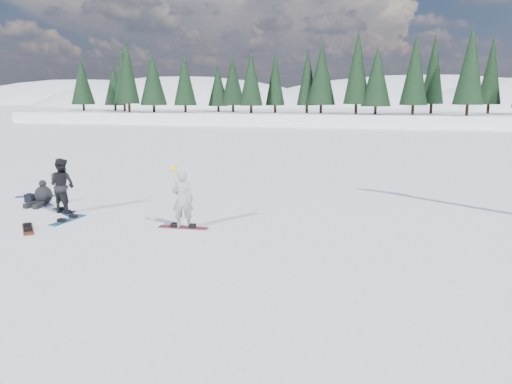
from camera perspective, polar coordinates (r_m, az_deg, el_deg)
ground at (r=16.53m, az=-14.23°, el=-2.97°), size 420.00×420.00×0.00m
alpine_backdrop at (r=204.90m, az=9.11°, el=5.85°), size 412.50×227.00×53.20m
snowboarder_woman at (r=14.86m, az=-8.41°, el=-0.80°), size 0.73×0.59×1.89m
snowboarder_man at (r=17.89m, az=-21.28°, el=0.69°), size 1.00×0.83×1.85m
seated_rider at (r=19.52m, az=-23.21°, el=-0.37°), size 0.65×1.07×0.90m
gear_bag at (r=20.19m, az=-24.30°, el=-0.67°), size 0.52×0.43×0.30m
snowboard_woman at (r=15.06m, az=-8.30°, el=-4.04°), size 1.51×0.37×0.03m
snowboard_man at (r=18.06m, az=-21.08°, el=-2.15°), size 1.39×1.09×0.03m
snowboard_loose_c at (r=21.29m, az=-23.80°, el=-0.45°), size 1.47×0.91×0.03m
snowboard_loose_a at (r=16.86m, az=-20.71°, el=-3.02°), size 0.37×1.51×0.03m
snowboard_loose_b at (r=16.20m, az=-24.62°, el=-3.88°), size 1.20×1.31×0.03m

